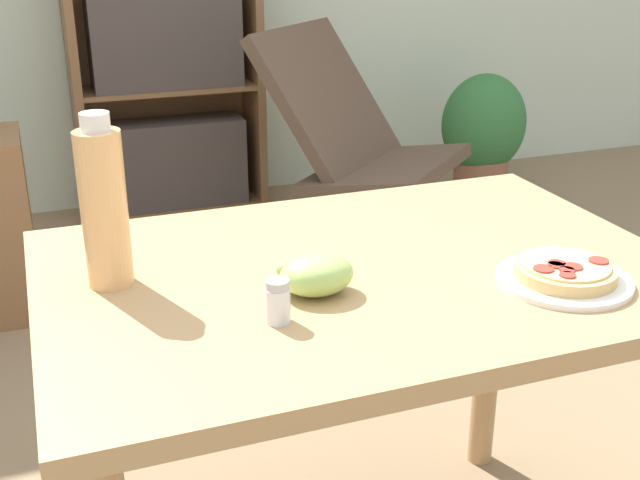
# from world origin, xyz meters

# --- Properties ---
(dining_table) EXTENTS (1.05, 0.72, 0.73)m
(dining_table) POSITION_xyz_m (0.01, 0.00, 0.61)
(dining_table) COLOR tan
(dining_table) RESTS_ON ground_plane
(pizza_on_plate) EXTENTS (0.21, 0.21, 0.04)m
(pizza_on_plate) POSITION_xyz_m (0.29, -0.17, 0.74)
(pizza_on_plate) COLOR white
(pizza_on_plate) RESTS_ON dining_table
(grape_bunch) EXTENTS (0.12, 0.09, 0.06)m
(grape_bunch) POSITION_xyz_m (-0.10, -0.07, 0.76)
(grape_bunch) COLOR #A8CC66
(grape_bunch) RESTS_ON dining_table
(drink_bottle) EXTENTS (0.07, 0.07, 0.28)m
(drink_bottle) POSITION_xyz_m (-0.39, 0.08, 0.86)
(drink_bottle) COLOR #EFB270
(drink_bottle) RESTS_ON dining_table
(salt_shaker) EXTENTS (0.04, 0.04, 0.07)m
(salt_shaker) POSITION_xyz_m (-0.18, -0.14, 0.76)
(salt_shaker) COLOR white
(salt_shaker) RESTS_ON dining_table
(lounge_chair_far) EXTENTS (0.91, 0.97, 0.88)m
(lounge_chair_far) POSITION_xyz_m (0.74, 1.68, 0.29)
(lounge_chair_far) COLOR slate
(lounge_chair_far) RESTS_ON ground_plane
(bookshelf) EXTENTS (0.82, 0.30, 1.67)m
(bookshelf) POSITION_xyz_m (0.12, 2.44, 0.79)
(bookshelf) COLOR brown
(bookshelf) RESTS_ON ground_plane
(potted_plant_floor) EXTENTS (0.41, 0.35, 0.60)m
(potted_plant_floor) POSITION_xyz_m (1.54, 2.10, 0.32)
(potted_plant_floor) COLOR #8E5B42
(potted_plant_floor) RESTS_ON ground_plane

